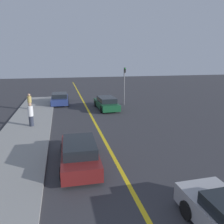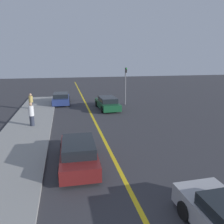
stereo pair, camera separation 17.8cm
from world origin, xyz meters
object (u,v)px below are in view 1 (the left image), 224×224
(car_ahead_center, at_px, (79,153))
(pedestrian_mid_group, at_px, (30,101))
(traffic_light, at_px, (124,82))
(pedestrian_near_curb, at_px, (31,114))
(car_parked_left_lot, at_px, (60,99))
(car_far_distant, at_px, (106,103))

(car_ahead_center, height_order, pedestrian_mid_group, pedestrian_mid_group)
(traffic_light, bearing_deg, pedestrian_near_curb, -144.89)
(car_parked_left_lot, bearing_deg, car_ahead_center, -85.44)
(car_far_distant, bearing_deg, car_parked_left_lot, 139.87)
(pedestrian_near_curb, xyz_separation_m, pedestrian_mid_group, (-0.86, 6.15, -0.13))
(car_ahead_center, distance_m, pedestrian_mid_group, 13.66)
(pedestrian_mid_group, relative_size, traffic_light, 0.38)
(car_far_distant, bearing_deg, pedestrian_mid_group, 168.16)
(pedestrian_mid_group, bearing_deg, car_far_distant, -9.34)
(car_ahead_center, height_order, car_parked_left_lot, car_ahead_center)
(car_ahead_center, xyz_separation_m, traffic_light, (6.23, 13.47, 1.93))
(car_ahead_center, relative_size, car_parked_left_lot, 1.05)
(car_ahead_center, xyz_separation_m, pedestrian_near_curb, (-3.08, 6.92, 0.41))
(pedestrian_near_curb, height_order, pedestrian_mid_group, pedestrian_near_curb)
(car_ahead_center, xyz_separation_m, pedestrian_mid_group, (-3.94, 13.08, 0.28))
(car_far_distant, bearing_deg, car_ahead_center, -110.39)
(car_far_distant, distance_m, pedestrian_near_curb, 8.46)
(pedestrian_mid_group, bearing_deg, pedestrian_near_curb, -82.09)
(car_ahead_center, bearing_deg, traffic_light, 66.69)
(pedestrian_mid_group, xyz_separation_m, traffic_light, (10.17, 0.39, 1.65))
(car_ahead_center, height_order, pedestrian_near_curb, pedestrian_near_curb)
(car_far_distant, height_order, pedestrian_near_curb, pedestrian_near_curb)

